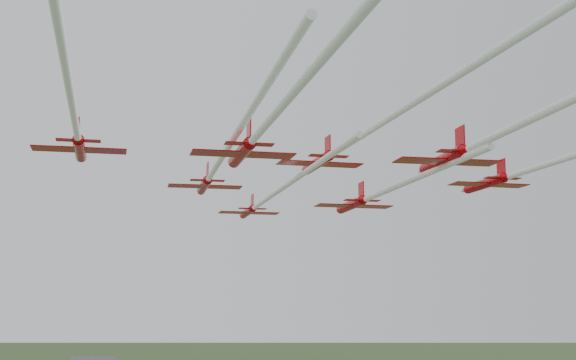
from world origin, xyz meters
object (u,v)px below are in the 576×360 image
object	(u,v)px
jet_lead	(268,198)
jet_row2_right	(373,196)
jet_row4_left	(287,100)
jet_row2_left	(220,161)
jet_row3_mid	(365,134)
jet_row4_right	(531,119)
jet_row3_right	(557,161)
jet_row3_left	(74,117)

from	to	relation	value
jet_lead	jet_row2_right	xyz separation A→B (m)	(10.21, -9.92, -0.70)
jet_row2_right	jet_row4_left	bearing A→B (deg)	-116.33
jet_row2_left	jet_row4_left	bearing A→B (deg)	-87.77
jet_row3_mid	jet_row4_right	bearing A→B (deg)	-62.13
jet_row3_right	jet_row2_right	bearing A→B (deg)	118.45
jet_lead	jet_row3_right	xyz separation A→B (m)	(20.80, -30.91, 0.18)
jet_row3_mid	jet_row3_right	world-z (taller)	jet_row3_mid
jet_row2_right	jet_row3_mid	xyz separation A→B (m)	(-9.48, -21.96, 2.17)
jet_lead	jet_row3_left	bearing A→B (deg)	-127.35
jet_lead	jet_row4_right	bearing A→B (deg)	-77.28
jet_lead	jet_row2_left	world-z (taller)	jet_row2_left
jet_row2_right	jet_row3_left	world-z (taller)	jet_row3_left
jet_row2_right	jet_row3_right	bearing A→B (deg)	-60.60
jet_row4_right	jet_row3_left	bearing A→B (deg)	154.98
jet_row2_right	jet_lead	bearing A→B (deg)	138.44
jet_lead	jet_row2_left	bearing A→B (deg)	-114.01
jet_row2_left	jet_row3_right	distance (m)	32.75
jet_lead	jet_row3_left	xyz separation A→B (m)	(-24.10, -28.43, 2.16)
jet_row2_right	jet_row4_left	size ratio (longest dim) A/B	0.65
jet_lead	jet_row3_left	distance (m)	37.33
jet_row2_left	jet_row3_mid	world-z (taller)	jet_row3_mid
jet_row4_left	jet_lead	bearing A→B (deg)	80.28
jet_lead	jet_row3_mid	bearing A→B (deg)	-85.76
jet_row2_right	jet_row3_right	distance (m)	23.53
jet_row2_left	jet_row3_mid	xyz separation A→B (m)	(10.58, -12.49, 0.70)
jet_row3_right	jet_row3_mid	bearing A→B (deg)	-175.55
jet_row3_mid	jet_row4_right	size ratio (longest dim) A/B	0.90
jet_row2_left	jet_row2_right	size ratio (longest dim) A/B	1.41
jet_lead	jet_row4_right	size ratio (longest dim) A/B	0.87
jet_lead	jet_row3_mid	size ratio (longest dim) A/B	0.98
jet_row2_left	jet_lead	bearing A→B (deg)	67.41
jet_row3_left	jet_row3_mid	size ratio (longest dim) A/B	0.98
jet_row2_left	jet_row2_right	distance (m)	22.23
jet_row3_left	jet_row3_mid	xyz separation A→B (m)	(24.83, -3.45, -0.69)
jet_lead	jet_row2_left	size ratio (longest dim) A/B	0.92
jet_row3_right	jet_row4_right	xyz separation A→B (m)	(-12.77, -15.71, -0.35)
jet_row2_left	jet_row3_mid	bearing A→B (deg)	-45.37
jet_row3_mid	jet_row2_left	bearing A→B (deg)	131.76
jet_row3_mid	jet_row2_right	bearing A→B (deg)	68.14
jet_row4_right	jet_row3_mid	bearing A→B (deg)	120.87
jet_row4_left	jet_row3_left	bearing A→B (deg)	126.84
jet_row2_right	jet_row3_right	world-z (taller)	jet_row3_right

